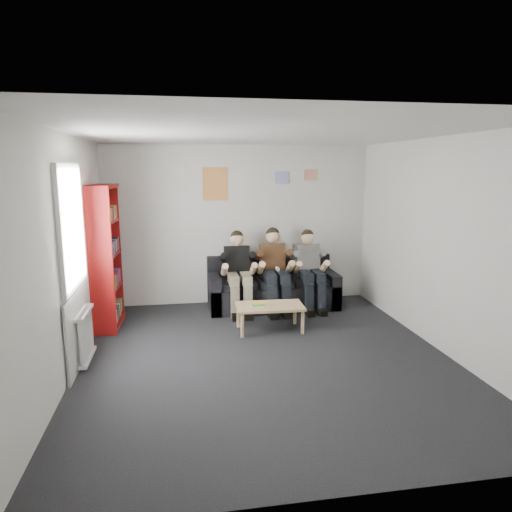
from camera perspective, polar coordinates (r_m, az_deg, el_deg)
The scene contains 14 objects.
room_shell at distance 5.40m, azimuth 1.32°, elevation 0.72°, with size 5.00×5.00×5.00m.
sofa at distance 7.73m, azimuth 2.02°, elevation -4.16°, with size 2.14×0.87×0.83m.
bookshelf at distance 6.97m, azimuth -18.15°, elevation -0.11°, with size 0.31×0.94×2.08m.
coffee_table at distance 6.58m, azimuth 1.73°, elevation -6.52°, with size 0.96×0.53×0.38m.
game_cases at distance 6.51m, azimuth 0.27°, elevation -6.10°, with size 0.20×0.18×0.04m.
person_left at distance 7.36m, azimuth -2.20°, elevation -2.09°, with size 0.40×0.87×1.31m.
person_middle at distance 7.45m, azimuth 2.35°, elevation -1.81°, with size 0.42×0.91×1.35m.
person_right at distance 7.60m, azimuth 6.74°, elevation -1.76°, with size 0.40×0.86×1.31m.
radiator at distance 5.87m, azimuth -20.49°, elevation -9.25°, with size 0.10×0.64×0.60m.
window at distance 5.70m, azimuth -21.67°, elevation -2.81°, with size 0.05×1.30×2.36m.
poster_large at distance 7.74m, azimuth -5.13°, elevation 8.96°, with size 0.42×0.01×0.55m, color gold.
poster_blue at distance 7.91m, azimuth 3.32°, elevation 9.75°, with size 0.25×0.01×0.20m, color #3C6ACC.
poster_pink at distance 8.03m, azimuth 6.86°, elevation 10.07°, with size 0.22×0.01×0.18m, color #D64394.
poster_sign at distance 7.71m, azimuth -9.68°, elevation 10.33°, with size 0.20×0.01×0.14m, color white.
Camera 1 is at (-1.00, -5.22, 2.30)m, focal length 32.00 mm.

